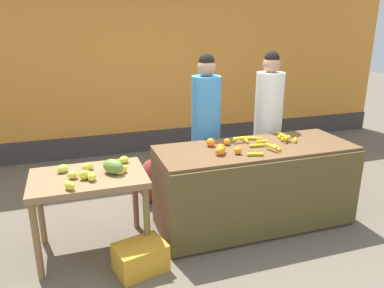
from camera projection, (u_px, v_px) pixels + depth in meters
The scene contains 11 objects.
ground_plane at pixel (217, 228), 4.07m from camera, with size 24.00×24.00×0.00m, color #665B4C.
market_wall_back at pixel (153, 47), 6.14m from camera, with size 8.90×0.23×3.59m.
fruit_stall_counter at pixel (255, 186), 4.05m from camera, with size 2.10×0.81×0.89m.
side_table_wooden at pixel (89, 186), 3.47m from camera, with size 1.05×0.70×0.80m.
banana_bunch_pile at pixel (268, 141), 4.01m from camera, with size 0.76×0.64×0.07m.
orange_pile at pixel (221, 148), 3.76m from camera, with size 0.28×0.40×0.09m.
mango_papaya_pile at pixel (102, 169), 3.44m from camera, with size 0.71×0.61×0.14m.
vendor_woman_blue_shirt at pixel (206, 131), 4.40m from camera, with size 0.34×0.34×1.82m.
vendor_woman_white_shirt at pixel (268, 125), 4.63m from camera, with size 0.34×0.34×1.83m.
produce_crate at pixel (140, 257), 3.35m from camera, with size 0.44×0.32×0.26m, color gold.
produce_sack at pixel (152, 181), 4.61m from camera, with size 0.36×0.30×0.55m, color maroon.
Camera 1 is at (-1.39, -3.32, 2.13)m, focal length 34.91 mm.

